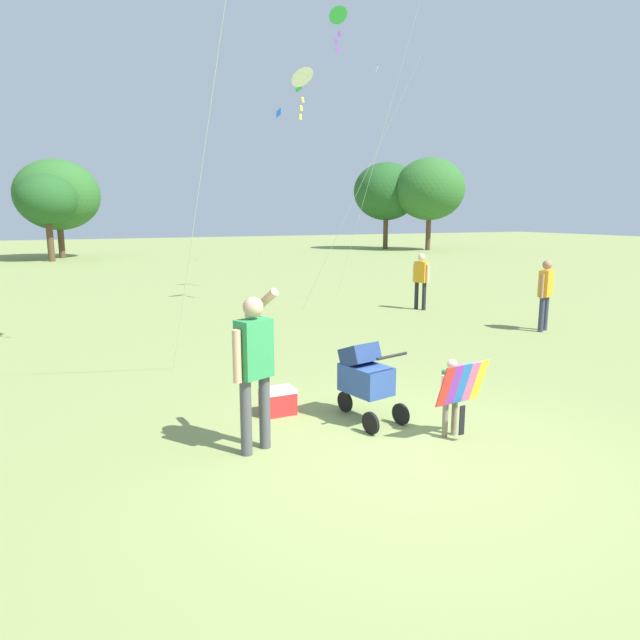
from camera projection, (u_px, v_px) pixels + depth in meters
ground_plane at (402, 456)px, 6.22m from camera, size 120.00×120.00×0.00m
treeline_distant at (104, 187)px, 33.02m from camera, size 47.55×7.74×6.76m
child_with_butterfly_kite at (454, 390)px, 6.65m from camera, size 0.68×0.38×0.96m
person_adult_flyer at (254, 360)px, 6.18m from camera, size 0.58×0.66×1.85m
stroller at (365, 375)px, 7.21m from camera, size 0.67×1.12×1.03m
kite_orange_delta at (303, 80)px, 14.84m from camera, size 1.76×3.86×6.45m
kite_blue_high at (339, 21)px, 16.51m from camera, size 0.80×3.99×8.64m
distant_kites_cluster at (96, 81)px, 26.98m from camera, size 29.31×10.48×5.84m
person_sitting_far at (545, 290)px, 12.71m from camera, size 0.49×0.33×1.62m
person_couple_left at (421, 277)px, 15.59m from camera, size 0.33×0.46×1.57m
cooler_box at (278, 401)px, 7.52m from camera, size 0.45×0.33×0.35m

